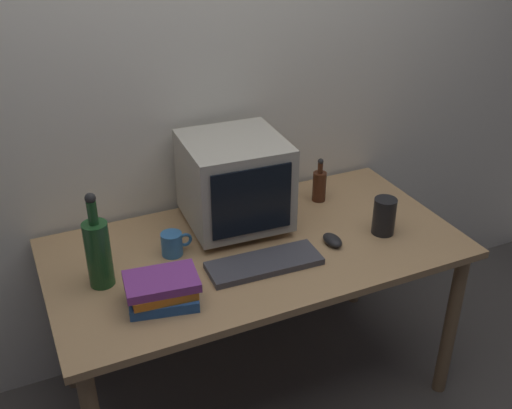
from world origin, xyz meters
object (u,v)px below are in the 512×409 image
object	(u,v)px
book_stack	(162,290)
metal_canister	(384,216)
mug	(173,244)
keyboard	(264,263)
bottle_short	(319,185)
crt_monitor	(234,182)
bottle_tall	(98,251)
computer_mouse	(332,240)

from	to	relation	value
book_stack	metal_canister	size ratio (longest dim) A/B	1.72
mug	metal_canister	xyz separation A→B (m)	(0.81, -0.20, 0.03)
keyboard	metal_canister	bearing A→B (deg)	4.20
bottle_short	keyboard	bearing A→B (deg)	-140.27
keyboard	book_stack	world-z (taller)	book_stack
crt_monitor	bottle_short	xyz separation A→B (m)	(0.41, 0.04, -0.12)
bottle_short	bottle_tall	bearing A→B (deg)	-167.40
bottle_tall	bottle_short	xyz separation A→B (m)	(0.99, 0.22, -0.06)
crt_monitor	metal_canister	size ratio (longest dim) A/B	2.70
bottle_tall	book_stack	distance (m)	0.26
computer_mouse	metal_canister	world-z (taller)	metal_canister
bottle_tall	metal_canister	size ratio (longest dim) A/B	2.38
bottle_short	mug	world-z (taller)	bottle_short
crt_monitor	book_stack	size ratio (longest dim) A/B	1.58
computer_mouse	metal_canister	distance (m)	0.23
book_stack	metal_canister	world-z (taller)	metal_canister
mug	bottle_tall	bearing A→B (deg)	-164.68
book_stack	mug	size ratio (longest dim) A/B	2.14
mug	computer_mouse	bearing A→B (deg)	-18.14
bottle_short	mug	xyz separation A→B (m)	(-0.71, -0.14, -0.03)
book_stack	metal_canister	bearing A→B (deg)	4.06
crt_monitor	bottle_tall	world-z (taller)	crt_monitor
crt_monitor	book_stack	world-z (taller)	crt_monitor
mug	metal_canister	bearing A→B (deg)	-13.86
metal_canister	keyboard	bearing A→B (deg)	-178.22
mug	crt_monitor	bearing A→B (deg)	19.87
bottle_short	crt_monitor	bearing A→B (deg)	-174.88
crt_monitor	metal_canister	world-z (taller)	crt_monitor
computer_mouse	mug	distance (m)	0.61
crt_monitor	book_stack	distance (m)	0.58
bottle_tall	metal_canister	bearing A→B (deg)	-6.39
metal_canister	bottle_tall	bearing A→B (deg)	173.61
bottle_tall	bottle_short	world-z (taller)	bottle_tall
computer_mouse	mug	xyz separation A→B (m)	(-0.58, 0.19, 0.03)
mug	metal_canister	distance (m)	0.83
crt_monitor	bottle_short	size ratio (longest dim) A/B	2.04
mug	book_stack	bearing A→B (deg)	-114.42
crt_monitor	bottle_short	world-z (taller)	crt_monitor
keyboard	computer_mouse	bearing A→B (deg)	7.22
computer_mouse	mug	size ratio (longest dim) A/B	0.83
bottle_short	mug	size ratio (longest dim) A/B	1.65
crt_monitor	bottle_tall	size ratio (longest dim) A/B	1.14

